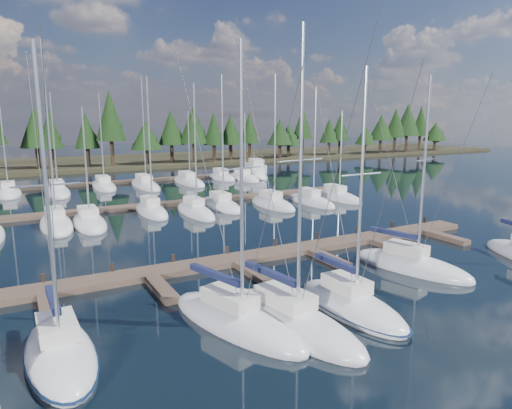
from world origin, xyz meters
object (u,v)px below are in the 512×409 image
front_sailboat_1 (60,354)px  motor_yacht_right (256,173)px  front_sailboat_2 (236,320)px  front_sailboat_3 (290,320)px  front_sailboat_5 (411,265)px  front_sailboat_4 (350,305)px  main_dock (237,262)px

front_sailboat_1 → motor_yacht_right: front_sailboat_1 is taller
front_sailboat_2 → front_sailboat_3: bearing=-28.0°
front_sailboat_5 → motor_yacht_right: size_ratio=1.29×
front_sailboat_3 → front_sailboat_4: (3.76, 0.05, -0.00)m
main_dock → front_sailboat_1: (-11.95, -7.56, 0.09)m
front_sailboat_1 → front_sailboat_4: size_ratio=1.03×
front_sailboat_1 → front_sailboat_2: size_ratio=0.96×
front_sailboat_2 → motor_yacht_right: bearing=60.7°
main_dock → front_sailboat_5: 11.60m
main_dock → motor_yacht_right: bearing=60.1°
front_sailboat_1 → front_sailboat_5: front_sailboat_1 is taller
front_sailboat_1 → front_sailboat_5: 21.72m
front_sailboat_1 → front_sailboat_5: (21.69, 1.26, 0.00)m
main_dock → motor_yacht_right: 45.97m
front_sailboat_1 → front_sailboat_3: front_sailboat_3 is taller
main_dock → front_sailboat_3: bearing=-100.5°
front_sailboat_4 → front_sailboat_5: (7.73, 3.13, 0.01)m
main_dock → front_sailboat_2: size_ratio=3.12×
front_sailboat_1 → motor_yacht_right: 58.85m
front_sailboat_4 → front_sailboat_3: bearing=-179.2°
front_sailboat_5 → motor_yacht_right: 48.00m
front_sailboat_4 → front_sailboat_5: size_ratio=0.99×
front_sailboat_4 → motor_yacht_right: (20.91, 49.28, 0.25)m
front_sailboat_2 → front_sailboat_1: bearing=175.2°
front_sailboat_2 → front_sailboat_5: 13.99m
front_sailboat_3 → motor_yacht_right: front_sailboat_3 is taller
front_sailboat_1 → motor_yacht_right: bearing=53.7°
front_sailboat_3 → front_sailboat_4: bearing=0.8°
front_sailboat_4 → front_sailboat_5: front_sailboat_5 is taller
main_dock → front_sailboat_4: bearing=-78.0°
front_sailboat_1 → front_sailboat_2: 7.86m
main_dock → front_sailboat_1: 14.14m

